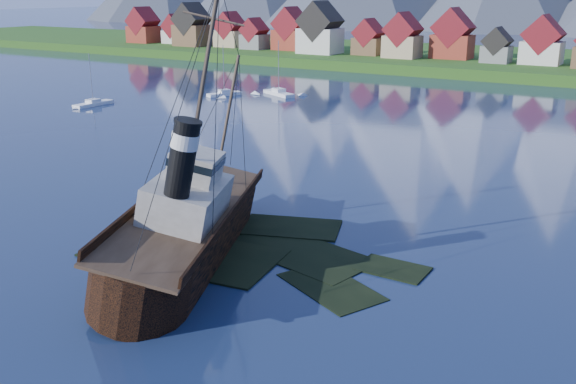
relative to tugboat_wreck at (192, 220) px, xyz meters
The scene contains 9 objects.
ground 4.25m from the tugboat_wreck, 29.36° to the left, with size 1400.00×1400.00×0.00m, color #182544.
shoal 6.51m from the tugboat_wreck, 40.03° to the left, with size 31.71×21.24×1.14m.
shore_bank 171.38m from the tugboat_wreck, 89.21° to the left, with size 600.00×80.00×3.20m, color #173F12.
seawall 133.40m from the tugboat_wreck, 88.98° to the left, with size 600.00×2.50×2.00m, color #3F3D38.
town 156.67m from the tugboat_wreck, 101.32° to the left, with size 250.96×16.69×17.30m.
tugboat_wreck is the anchor object (origin of this frame).
sailboat_a 86.39m from the tugboat_wreck, 143.78° to the left, with size 2.42×9.37×11.41m.
sailboat_b 93.36m from the tugboat_wreck, 125.26° to the left, with size 5.26×8.48×12.10m.
sailboat_c 94.29m from the tugboat_wreck, 117.55° to the left, with size 10.15×6.74×13.00m.
Camera 1 is at (34.28, -43.97, 23.58)m, focal length 40.00 mm.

